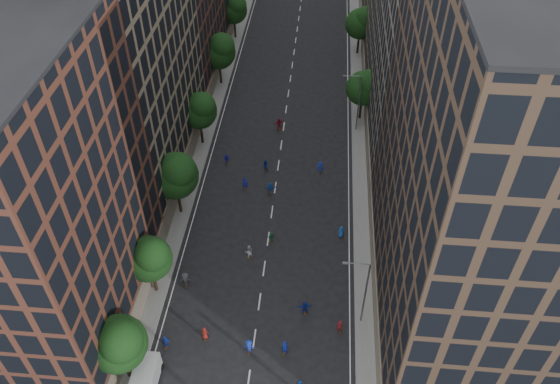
# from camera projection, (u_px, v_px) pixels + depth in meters

# --- Properties ---
(ground) EXTENTS (240.00, 240.00, 0.00)m
(ground) POSITION_uv_depth(u_px,v_px,m) (281.00, 147.00, 77.01)
(ground) COLOR black
(ground) RESTS_ON ground
(sidewalk_left) EXTENTS (4.00, 105.00, 0.15)m
(sidewalk_left) POSITION_uv_depth(u_px,v_px,m) (207.00, 112.00, 83.20)
(sidewalk_left) COLOR slate
(sidewalk_left) RESTS_ON ground
(sidewalk_right) EXTENTS (4.00, 105.00, 0.15)m
(sidewalk_right) POSITION_uv_depth(u_px,v_px,m) (365.00, 120.00, 81.68)
(sidewalk_right) COLOR slate
(sidewalk_right) RESTS_ON ground
(bldg_left_a) EXTENTS (14.00, 22.00, 30.00)m
(bldg_left_a) POSITION_uv_depth(u_px,v_px,m) (32.00, 205.00, 46.82)
(bldg_left_a) COLOR #552D20
(bldg_left_a) RESTS_ON ground
(bldg_left_b) EXTENTS (14.00, 26.00, 34.00)m
(bldg_left_b) POSITION_uv_depth(u_px,v_px,m) (114.00, 49.00, 63.01)
(bldg_left_b) COLOR #847156
(bldg_left_b) RESTS_ON ground
(bldg_right_a) EXTENTS (14.00, 30.00, 36.00)m
(bldg_right_a) POSITION_uv_depth(u_px,v_px,m) (483.00, 174.00, 45.29)
(bldg_right_a) COLOR #473326
(bldg_right_a) RESTS_ON ground
(bldg_right_b) EXTENTS (14.00, 28.00, 33.00)m
(bldg_right_b) POSITION_uv_depth(u_px,v_px,m) (436.00, 30.00, 67.52)
(bldg_right_b) COLOR #6B6558
(bldg_right_b) RESTS_ON ground
(tree_left_0) EXTENTS (5.20, 5.20, 8.83)m
(tree_left_0) POSITION_uv_depth(u_px,v_px,m) (119.00, 343.00, 47.22)
(tree_left_0) COLOR black
(tree_left_0) RESTS_ON ground
(tree_left_1) EXTENTS (4.80, 4.80, 8.21)m
(tree_left_1) POSITION_uv_depth(u_px,v_px,m) (150.00, 258.00, 54.82)
(tree_left_1) COLOR black
(tree_left_1) RESTS_ON ground
(tree_left_2) EXTENTS (5.60, 5.60, 9.45)m
(tree_left_2) POSITION_uv_depth(u_px,v_px,m) (176.00, 174.00, 63.03)
(tree_left_2) COLOR black
(tree_left_2) RESTS_ON ground
(tree_left_3) EXTENTS (5.00, 5.00, 8.58)m
(tree_left_3) POSITION_uv_depth(u_px,v_px,m) (200.00, 110.00, 73.65)
(tree_left_3) COLOR black
(tree_left_3) RESTS_ON ground
(tree_left_4) EXTENTS (5.40, 5.40, 9.08)m
(tree_left_4) POSITION_uv_depth(u_px,v_px,m) (220.00, 50.00, 85.15)
(tree_left_4) COLOR black
(tree_left_4) RESTS_ON ground
(tree_left_5) EXTENTS (4.80, 4.80, 8.33)m
(tree_left_5) POSITION_uv_depth(u_px,v_px,m) (235.00, 9.00, 97.15)
(tree_left_5) COLOR black
(tree_left_5) RESTS_ON ground
(tree_right_a) EXTENTS (5.00, 5.00, 8.39)m
(tree_right_a) POSITION_uv_depth(u_px,v_px,m) (365.00, 87.00, 78.20)
(tree_right_a) COLOR black
(tree_right_a) RESTS_ON ground
(tree_right_b) EXTENTS (5.20, 5.20, 8.83)m
(tree_right_b) POSITION_uv_depth(u_px,v_px,m) (362.00, 22.00, 92.60)
(tree_right_b) COLOR black
(tree_right_b) RESTS_ON ground
(streetlamp_near) EXTENTS (2.64, 0.22, 9.06)m
(streetlamp_near) POSITION_uv_depth(u_px,v_px,m) (364.00, 290.00, 52.36)
(streetlamp_near) COLOR #595B60
(streetlamp_near) RESTS_ON ground
(streetlamp_far) EXTENTS (2.64, 0.22, 9.06)m
(streetlamp_far) POSITION_uv_depth(u_px,v_px,m) (358.00, 100.00, 76.49)
(streetlamp_far) COLOR #595B60
(streetlamp_far) RESTS_ON ground
(cargo_van) EXTENTS (2.19, 4.63, 2.46)m
(cargo_van) POSITION_uv_depth(u_px,v_px,m) (145.00, 379.00, 49.74)
(cargo_van) COLOR #BABABC
(cargo_van) RESTS_ON ground
(skater_1) EXTENTS (0.79, 0.64, 1.89)m
(skater_1) POSITION_uv_depth(u_px,v_px,m) (285.00, 347.00, 52.55)
(skater_1) COLOR #122496
(skater_1) RESTS_ON ground
(skater_3) EXTENTS (1.16, 0.70, 1.75)m
(skater_3) POSITION_uv_depth(u_px,v_px,m) (249.00, 347.00, 52.68)
(skater_3) COLOR #1632B5
(skater_3) RESTS_ON ground
(skater_4) EXTENTS (0.95, 0.45, 1.57)m
(skater_4) POSITION_uv_depth(u_px,v_px,m) (166.00, 342.00, 53.19)
(skater_4) COLOR #1531AB
(skater_4) RESTS_ON ground
(skater_5) EXTENTS (1.57, 0.75, 1.62)m
(skater_5) POSITION_uv_depth(u_px,v_px,m) (305.00, 308.00, 56.08)
(skater_5) COLOR navy
(skater_5) RESTS_ON ground
(skater_6) EXTENTS (0.78, 0.53, 1.54)m
(skater_6) POSITION_uv_depth(u_px,v_px,m) (205.00, 333.00, 53.90)
(skater_6) COLOR maroon
(skater_6) RESTS_ON ground
(skater_7) EXTENTS (0.67, 0.55, 1.60)m
(skater_7) POSITION_uv_depth(u_px,v_px,m) (339.00, 326.00, 54.50)
(skater_7) COLOR maroon
(skater_7) RESTS_ON ground
(skater_8) EXTENTS (1.06, 0.93, 1.84)m
(skater_8) POSITION_uv_depth(u_px,v_px,m) (249.00, 252.00, 61.48)
(skater_8) COLOR silver
(skater_8) RESTS_ON ground
(skater_9) EXTENTS (1.30, 0.89, 1.85)m
(skater_9) POSITION_uv_depth(u_px,v_px,m) (186.00, 280.00, 58.59)
(skater_9) COLOR #414246
(skater_9) RESTS_ON ground
(skater_10) EXTENTS (0.96, 0.60, 1.52)m
(skater_10) POSITION_uv_depth(u_px,v_px,m) (271.00, 238.00, 63.29)
(skater_10) COLOR #206C3F
(skater_10) RESTS_ON ground
(skater_11) EXTENTS (1.50, 0.58, 1.59)m
(skater_11) POSITION_uv_depth(u_px,v_px,m) (271.00, 188.00, 69.48)
(skater_11) COLOR #1549AA
(skater_11) RESTS_ON ground
(skater_12) EXTENTS (0.90, 0.74, 1.58)m
(skater_12) POSITION_uv_depth(u_px,v_px,m) (341.00, 232.00, 63.93)
(skater_12) COLOR blue
(skater_12) RESTS_ON ground
(skater_13) EXTENTS (0.79, 0.67, 1.84)m
(skater_13) POSITION_uv_depth(u_px,v_px,m) (245.00, 184.00, 69.96)
(skater_13) COLOR #171DBA
(skater_13) RESTS_ON ground
(skater_14) EXTENTS (0.87, 0.73, 1.60)m
(skater_14) POSITION_uv_depth(u_px,v_px,m) (265.00, 165.00, 72.84)
(skater_14) COLOR #131F9A
(skater_14) RESTS_ON ground
(skater_15) EXTENTS (1.20, 0.89, 1.66)m
(skater_15) POSITION_uv_depth(u_px,v_px,m) (320.00, 168.00, 72.45)
(skater_15) COLOR #1627B9
(skater_15) RESTS_ON ground
(skater_16) EXTENTS (0.96, 0.54, 1.55)m
(skater_16) POSITION_uv_depth(u_px,v_px,m) (227.00, 159.00, 73.81)
(skater_16) COLOR #1515B0
(skater_16) RESTS_ON ground
(skater_17) EXTENTS (1.77, 1.08, 1.82)m
(skater_17) POSITION_uv_depth(u_px,v_px,m) (279.00, 124.00, 79.50)
(skater_17) COLOR #AC1C30
(skater_17) RESTS_ON ground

